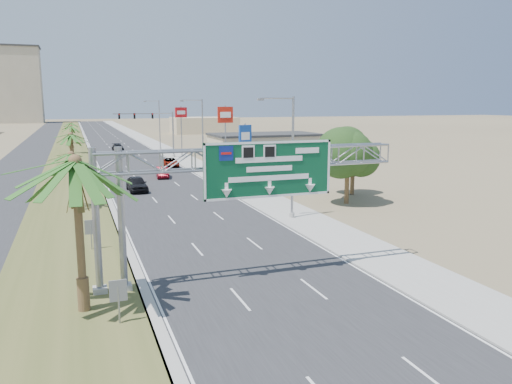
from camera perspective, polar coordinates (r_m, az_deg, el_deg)
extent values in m
plane|color=#8C7A59|center=(19.98, 10.63, -18.41)|extent=(600.00, 600.00, 0.00)
cube|color=#28282B|center=(125.68, -15.90, 5.45)|extent=(12.00, 300.00, 0.02)
cube|color=#9E9B93|center=(126.58, -12.05, 5.66)|extent=(4.00, 300.00, 0.10)
cube|color=#464E22|center=(125.34, -20.48, 5.21)|extent=(7.00, 300.00, 0.12)
cube|color=#28282B|center=(125.58, -23.68, 4.98)|extent=(8.00, 300.00, 0.02)
cylinder|color=gray|center=(25.72, -15.12, -3.23)|extent=(0.36, 0.36, 7.40)
cylinder|color=gray|center=(25.66, -17.79, -3.40)|extent=(0.36, 0.36, 7.40)
cube|color=#9E9B93|center=(26.73, -14.77, -10.55)|extent=(0.70, 0.70, 0.40)
cube|color=#9E9B93|center=(26.67, -17.38, -10.73)|extent=(0.70, 0.70, 0.40)
cube|color=#074527|center=(26.58, 1.51, 2.59)|extent=(7.20, 0.12, 3.00)
cube|color=navy|center=(25.61, -3.43, 4.43)|extent=(0.75, 0.03, 0.75)
cone|color=white|center=(26.68, 1.56, 0.12)|extent=(0.56, 0.56, 0.45)
cylinder|color=brown|center=(23.75, -19.48, -5.07)|extent=(0.36, 0.36, 7.00)
cylinder|color=brown|center=(24.56, -19.11, -11.07)|extent=(0.54, 0.54, 1.68)
cylinder|color=brown|center=(47.50, -20.22, 1.06)|extent=(0.36, 0.36, 5.00)
cylinder|color=brown|center=(47.82, -20.08, -1.19)|extent=(0.54, 0.54, 1.20)
cylinder|color=brown|center=(63.33, -20.28, 3.55)|extent=(0.36, 0.36, 5.80)
cylinder|color=brown|center=(63.59, -20.16, 1.58)|extent=(0.54, 0.54, 1.39)
cylinder|color=brown|center=(81.30, -20.27, 4.42)|extent=(0.36, 0.36, 4.50)
cylinder|color=brown|center=(81.47, -20.20, 3.22)|extent=(0.54, 0.54, 1.08)
cylinder|color=brown|center=(100.22, -20.30, 5.59)|extent=(0.36, 0.36, 5.20)
cylinder|color=brown|center=(100.37, -20.23, 4.47)|extent=(0.54, 0.54, 1.25)
cylinder|color=brown|center=(125.18, -20.31, 6.29)|extent=(0.36, 0.36, 4.80)
cylinder|color=brown|center=(125.30, -20.26, 5.45)|extent=(0.54, 0.54, 1.15)
cylinder|color=gray|center=(40.82, 4.21, 3.81)|extent=(0.20, 0.20, 10.00)
cylinder|color=gray|center=(40.02, 2.44, 10.66)|extent=(2.80, 0.12, 0.12)
cube|color=slate|center=(39.51, 0.53, 10.53)|extent=(0.50, 0.22, 0.18)
cylinder|color=#9E9B93|center=(41.62, 4.12, -2.71)|extent=(0.44, 0.44, 0.50)
cylinder|color=gray|center=(69.18, -6.11, 6.38)|extent=(0.20, 0.20, 10.00)
cylinder|color=gray|center=(68.71, -7.33, 10.37)|extent=(2.80, 0.12, 0.12)
cube|color=slate|center=(68.41, -8.49, 10.26)|extent=(0.50, 0.22, 0.18)
cylinder|color=#9E9B93|center=(69.65, -6.03, 2.47)|extent=(0.44, 0.44, 0.50)
cylinder|color=gray|center=(104.42, -10.95, 7.51)|extent=(0.20, 0.20, 10.00)
cylinder|color=gray|center=(104.11, -11.82, 10.14)|extent=(2.80, 0.12, 0.12)
cube|color=slate|center=(103.91, -12.59, 10.06)|extent=(0.50, 0.22, 0.18)
cylinder|color=#9E9B93|center=(104.73, -10.87, 4.91)|extent=(0.44, 0.44, 0.50)
cylinder|color=gray|center=(88.68, -9.45, 6.47)|extent=(0.28, 0.28, 8.00)
cylinder|color=gray|center=(87.74, -12.76, 8.74)|extent=(10.00, 0.18, 0.18)
cube|color=black|center=(87.76, -11.75, 8.52)|extent=(0.32, 0.18, 0.95)
cube|color=black|center=(87.37, -13.72, 8.43)|extent=(0.32, 0.18, 0.95)
cube|color=black|center=(87.12, -15.37, 8.36)|extent=(0.32, 0.18, 0.95)
sphere|color=red|center=(87.64, -11.75, 8.71)|extent=(0.22, 0.22, 0.22)
imported|color=black|center=(88.55, -9.50, 8.41)|extent=(0.16, 0.16, 0.60)
cylinder|color=#9E9B93|center=(88.99, -9.38, 4.09)|extent=(0.56, 0.56, 0.60)
cube|color=#C5B485|center=(87.11, 0.99, 5.22)|extent=(18.00, 10.00, 4.00)
cylinder|color=brown|center=(48.19, 10.35, 0.98)|extent=(0.44, 0.44, 3.90)
sphere|color=#1A3412|center=(47.85, 10.45, 4.06)|extent=(4.50, 4.50, 4.50)
cylinder|color=brown|center=(53.15, 10.96, 1.48)|extent=(0.44, 0.44, 3.30)
sphere|color=#1A3412|center=(52.87, 11.04, 3.84)|extent=(3.50, 3.50, 3.50)
cylinder|color=gray|center=(22.72, -15.40, -12.46)|extent=(0.08, 0.08, 1.80)
cube|color=slate|center=(22.46, -15.48, -10.81)|extent=(0.75, 0.06, 0.95)
cylinder|color=gray|center=(34.09, -18.31, -4.98)|extent=(0.08, 0.08, 1.80)
cube|color=slate|center=(33.92, -18.37, -3.83)|extent=(0.75, 0.06, 0.95)
cube|color=tan|center=(266.08, -25.48, 10.92)|extent=(20.00, 16.00, 35.00)
cube|color=#C5B485|center=(160.01, -5.93, 7.60)|extent=(20.00, 12.00, 5.00)
imported|color=black|center=(55.58, -13.47, 0.90)|extent=(2.09, 4.87, 1.64)
imported|color=maroon|center=(65.13, -10.68, 2.21)|extent=(1.85, 4.31, 1.38)
imported|color=gray|center=(76.03, -9.73, 3.33)|extent=(2.48, 4.82, 1.30)
imported|color=black|center=(102.91, -15.53, 4.90)|extent=(2.14, 5.02, 1.44)
cylinder|color=gray|center=(76.05, -3.51, 6.42)|extent=(0.20, 0.20, 9.12)
cube|color=red|center=(75.91, -3.53, 8.80)|extent=(2.42, 0.49, 2.40)
cube|color=white|center=(75.74, -3.49, 8.80)|extent=(1.68, 0.17, 0.84)
cylinder|color=gray|center=(69.03, -1.24, 5.06)|extent=(0.20, 0.20, 6.71)
cube|color=#113D9C|center=(68.90, -1.25, 6.43)|extent=(1.99, 0.92, 3.00)
cube|color=white|center=(68.73, -1.20, 6.42)|extent=(1.34, 0.48, 1.05)
cylinder|color=gray|center=(90.57, -8.52, 6.86)|extent=(0.20, 0.20, 8.91)
cube|color=red|center=(90.44, -8.57, 8.98)|extent=(2.21, 0.80, 1.80)
cube|color=white|center=(90.27, -8.55, 8.98)|extent=(1.51, 0.39, 0.63)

